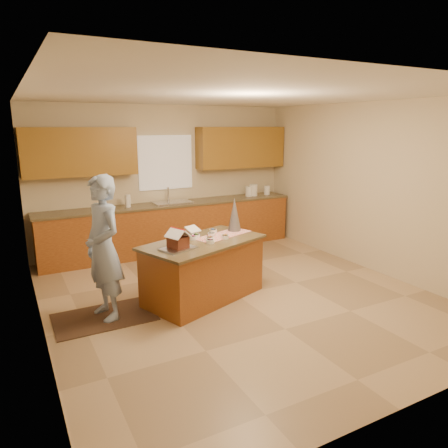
# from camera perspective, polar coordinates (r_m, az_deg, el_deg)

# --- Properties ---
(floor) EXTENTS (5.50, 5.50, 0.00)m
(floor) POSITION_cam_1_polar(r_m,az_deg,el_deg) (5.94, 1.79, -9.73)
(floor) COLOR tan
(floor) RESTS_ON ground
(ceiling) EXTENTS (5.50, 5.50, 0.00)m
(ceiling) POSITION_cam_1_polar(r_m,az_deg,el_deg) (5.48, 2.00, 17.26)
(ceiling) COLOR silver
(ceiling) RESTS_ON floor
(wall_back) EXTENTS (5.50, 5.50, 0.00)m
(wall_back) POSITION_cam_1_polar(r_m,az_deg,el_deg) (8.02, -8.03, 6.22)
(wall_back) COLOR beige
(wall_back) RESTS_ON floor
(wall_front) EXTENTS (5.50, 5.50, 0.00)m
(wall_front) POSITION_cam_1_polar(r_m,az_deg,el_deg) (3.51, 24.96, -4.04)
(wall_front) COLOR beige
(wall_front) RESTS_ON floor
(wall_left) EXTENTS (5.50, 5.50, 0.00)m
(wall_left) POSITION_cam_1_polar(r_m,az_deg,el_deg) (4.83, -24.74, 0.47)
(wall_left) COLOR beige
(wall_left) RESTS_ON floor
(wall_right) EXTENTS (5.50, 5.50, 0.00)m
(wall_right) POSITION_cam_1_polar(r_m,az_deg,el_deg) (7.12, 19.66, 4.69)
(wall_right) COLOR beige
(wall_right) RESTS_ON floor
(stone_accent) EXTENTS (0.00, 2.50, 2.50)m
(stone_accent) POSITION_cam_1_polar(r_m,az_deg,el_deg) (4.08, -23.55, -3.06)
(stone_accent) COLOR gray
(stone_accent) RESTS_ON wall_left
(window_curtain) EXTENTS (1.05, 0.03, 1.00)m
(window_curtain) POSITION_cam_1_polar(r_m,az_deg,el_deg) (7.96, -8.02, 8.34)
(window_curtain) COLOR white
(window_curtain) RESTS_ON wall_back
(back_counter_base) EXTENTS (4.80, 0.60, 0.88)m
(back_counter_base) POSITION_cam_1_polar(r_m,az_deg,el_deg) (7.91, -7.06, -0.56)
(back_counter_base) COLOR #9F5A20
(back_counter_base) RESTS_ON floor
(back_counter_top) EXTENTS (4.85, 0.63, 0.04)m
(back_counter_top) POSITION_cam_1_polar(r_m,az_deg,el_deg) (7.81, -7.16, 2.72)
(back_counter_top) COLOR brown
(back_counter_top) RESTS_ON back_counter_base
(upper_cabinet_left) EXTENTS (1.85, 0.35, 0.80)m
(upper_cabinet_left) POSITION_cam_1_polar(r_m,az_deg,el_deg) (7.41, -19.13, 9.32)
(upper_cabinet_left) COLOR olive
(upper_cabinet_left) RESTS_ON wall_back
(upper_cabinet_right) EXTENTS (1.85, 0.35, 0.80)m
(upper_cabinet_right) POSITION_cam_1_polar(r_m,az_deg,el_deg) (8.47, 2.33, 10.44)
(upper_cabinet_right) COLOR olive
(upper_cabinet_right) RESTS_ON wall_back
(sink) EXTENTS (0.70, 0.45, 0.12)m
(sink) POSITION_cam_1_polar(r_m,az_deg,el_deg) (7.81, -7.15, 2.64)
(sink) COLOR silver
(sink) RESTS_ON back_counter_top
(faucet) EXTENTS (0.03, 0.03, 0.28)m
(faucet) POSITION_cam_1_polar(r_m,az_deg,el_deg) (7.95, -7.66, 4.06)
(faucet) COLOR silver
(faucet) RESTS_ON back_counter_top
(island_base) EXTENTS (1.78, 1.30, 0.78)m
(island_base) POSITION_cam_1_polar(r_m,az_deg,el_deg) (5.71, -2.81, -6.46)
(island_base) COLOR #9F5A20
(island_base) RESTS_ON floor
(island_top) EXTENTS (1.87, 1.40, 0.04)m
(island_top) POSITION_cam_1_polar(r_m,az_deg,el_deg) (5.59, -2.86, -2.50)
(island_top) COLOR brown
(island_top) RESTS_ON island_base
(table_runner) EXTENTS (0.95, 0.61, 0.01)m
(table_runner) POSITION_cam_1_polar(r_m,az_deg,el_deg) (5.86, -0.11, -1.51)
(table_runner) COLOR #B3170C
(table_runner) RESTS_ON island_top
(baking_tray) EXTENTS (0.49, 0.43, 0.02)m
(baking_tray) POSITION_cam_1_polar(r_m,az_deg,el_deg) (5.22, -6.29, -3.36)
(baking_tray) COLOR silver
(baking_tray) RESTS_ON island_top
(cookbook) EXTENTS (0.24, 0.21, 0.08)m
(cookbook) POSITION_cam_1_polar(r_m,az_deg,el_deg) (5.89, -4.30, -0.71)
(cookbook) COLOR white
(cookbook) RESTS_ON island_top
(tinsel_tree) EXTENTS (0.25, 0.25, 0.49)m
(tinsel_tree) POSITION_cam_1_polar(r_m,az_deg,el_deg) (6.05, 1.44, 1.31)
(tinsel_tree) COLOR #B7B9C4
(tinsel_tree) RESTS_ON island_top
(rug) EXTENTS (1.20, 0.78, 0.01)m
(rug) POSITION_cam_1_polar(r_m,az_deg,el_deg) (5.50, -16.10, -12.16)
(rug) COLOR black
(rug) RESTS_ON floor
(boy) EXTENTS (0.56, 0.72, 1.76)m
(boy) POSITION_cam_1_polar(r_m,az_deg,el_deg) (5.20, -16.19, -3.19)
(boy) COLOR #95AED4
(boy) RESTS_ON rug
(canister_a) EXTENTS (0.14, 0.14, 0.20)m
(canister_a) POSITION_cam_1_polar(r_m,az_deg,el_deg) (8.53, 3.44, 4.50)
(canister_a) COLOR white
(canister_a) RESTS_ON back_counter_top
(canister_b) EXTENTS (0.16, 0.16, 0.24)m
(canister_b) POSITION_cam_1_polar(r_m,az_deg,el_deg) (8.58, 4.06, 4.67)
(canister_b) COLOR white
(canister_b) RESTS_ON back_counter_top
(canister_c) EXTENTS (0.13, 0.13, 0.18)m
(canister_c) POSITION_cam_1_polar(r_m,az_deg,el_deg) (8.77, 5.91, 4.63)
(canister_c) COLOR white
(canister_c) RESTS_ON back_counter_top
(paper_towel) EXTENTS (0.10, 0.10, 0.22)m
(paper_towel) POSITION_cam_1_polar(r_m,az_deg,el_deg) (7.54, -13.06, 3.08)
(paper_towel) COLOR white
(paper_towel) RESTS_ON back_counter_top
(gingerbread_house) EXTENTS (0.31, 0.32, 0.25)m
(gingerbread_house) POSITION_cam_1_polar(r_m,az_deg,el_deg) (5.20, -6.32, -2.25)
(gingerbread_house) COLOR #592817
(gingerbread_house) RESTS_ON baking_tray
(candy_bowls) EXTENTS (0.70, 0.59, 0.05)m
(candy_bowls) POSITION_cam_1_polar(r_m,az_deg,el_deg) (5.69, -2.64, -1.77)
(candy_bowls) COLOR pink
(candy_bowls) RESTS_ON island_top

